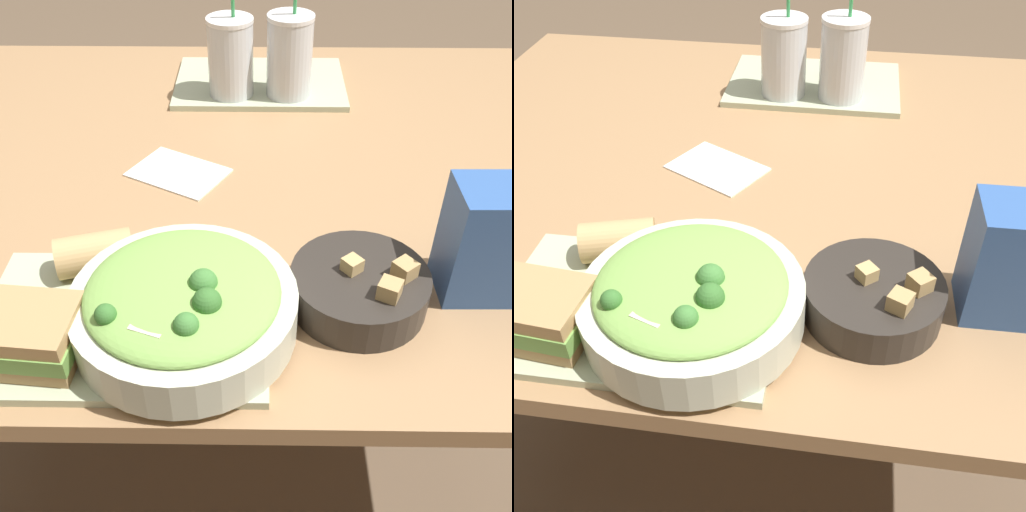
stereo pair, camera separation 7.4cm
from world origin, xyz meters
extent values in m
plane|color=brown|center=(0.00, 0.00, 0.00)|extent=(12.00, 12.00, 0.00)
cube|color=#A37A51|center=(0.00, 0.00, 0.73)|extent=(1.37, 1.09, 0.03)
cylinder|color=#A37A51|center=(-0.62, 0.48, 0.36)|extent=(0.06, 0.06, 0.72)
cylinder|color=#A37A51|center=(0.62, 0.48, 0.36)|extent=(0.06, 0.06, 0.72)
cube|color=#B2BC99|center=(-0.14, -0.39, 0.75)|extent=(0.36, 0.25, 0.01)
cube|color=#B2BC99|center=(0.03, 0.32, 0.75)|extent=(0.36, 0.25, 0.01)
cylinder|color=beige|center=(-0.06, -0.41, 0.79)|extent=(0.27, 0.27, 0.06)
ellipsoid|color=#7FB251|center=(-0.06, -0.41, 0.82)|extent=(0.23, 0.23, 0.04)
sphere|color=#38702D|center=(-0.03, -0.44, 0.84)|extent=(0.03, 0.03, 0.03)
sphere|color=#427F38|center=(-0.05, -0.48, 0.84)|extent=(0.03, 0.03, 0.03)
sphere|color=#427F38|center=(-0.03, -0.41, 0.84)|extent=(0.03, 0.03, 0.03)
sphere|color=#38702D|center=(-0.13, -0.46, 0.83)|extent=(0.02, 0.02, 0.02)
cube|color=beige|center=(-0.03, -0.45, 0.83)|extent=(0.05, 0.05, 0.01)
cube|color=beige|center=(-0.08, -0.46, 0.83)|extent=(0.06, 0.07, 0.01)
cylinder|color=#2D2823|center=(0.16, -0.35, 0.77)|extent=(0.18, 0.18, 0.05)
cylinder|color=#5B2D19|center=(0.16, -0.35, 0.79)|extent=(0.16, 0.16, 0.01)
cube|color=tan|center=(0.21, -0.35, 0.81)|extent=(0.04, 0.04, 0.03)
cube|color=tan|center=(0.19, -0.39, 0.81)|extent=(0.03, 0.03, 0.03)
cube|color=tan|center=(0.15, -0.34, 0.81)|extent=(0.03, 0.03, 0.02)
cube|color=tan|center=(-0.24, -0.45, 0.77)|extent=(0.15, 0.10, 0.02)
cube|color=#6B9E47|center=(-0.24, -0.45, 0.79)|extent=(0.15, 0.11, 0.02)
cube|color=tan|center=(-0.24, -0.45, 0.81)|extent=(0.15, 0.10, 0.02)
cylinder|color=tan|center=(-0.19, -0.30, 0.79)|extent=(0.11, 0.08, 0.06)
cylinder|color=beige|center=(-0.14, -0.29, 0.79)|extent=(0.02, 0.05, 0.05)
cylinder|color=silver|center=(-0.03, 0.25, 0.83)|extent=(0.09, 0.09, 0.15)
cylinder|color=black|center=(-0.03, 0.25, 0.82)|extent=(0.08, 0.08, 0.12)
cylinder|color=white|center=(-0.03, 0.25, 0.91)|extent=(0.09, 0.09, 0.01)
cylinder|color=silver|center=(0.09, 0.25, 0.84)|extent=(0.09, 0.09, 0.15)
cylinder|color=maroon|center=(0.09, 0.25, 0.83)|extent=(0.08, 0.08, 0.13)
cylinder|color=white|center=(0.09, 0.25, 0.92)|extent=(0.09, 0.09, 0.01)
cube|color=#335BA3|center=(0.33, -0.32, 0.83)|extent=(0.12, 0.09, 0.16)
cube|color=white|center=(-0.11, -0.04, 0.75)|extent=(0.19, 0.17, 0.00)
camera|label=1|loc=(0.04, -0.91, 1.30)|focal=42.00mm
camera|label=2|loc=(0.11, -0.91, 1.30)|focal=42.00mm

